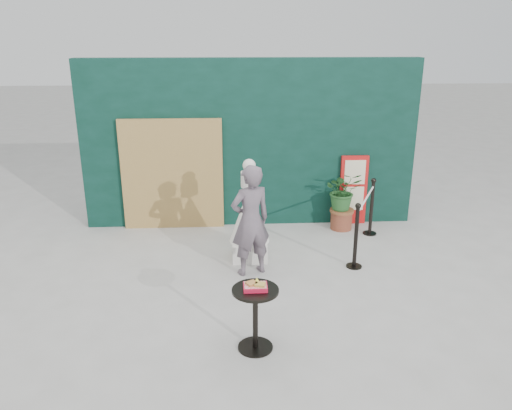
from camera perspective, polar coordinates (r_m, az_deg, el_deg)
name	(u,v)px	position (r m, az deg, el deg)	size (l,w,h in m)	color
ground	(261,307)	(6.66, 0.59, -11.57)	(60.00, 60.00, 0.00)	#ADAAA5
back_wall	(250,144)	(9.08, -0.69, 7.00)	(6.00, 0.30, 3.00)	black
bamboo_fence	(172,175)	(9.04, -9.53, 3.43)	(1.80, 0.08, 2.00)	tan
woman	(250,221)	(7.20, -0.64, -1.80)	(0.61, 0.40, 1.66)	#665762
menu_board	(353,190)	(9.38, 11.06, 1.67)	(0.50, 0.07, 1.30)	red
statue	(249,219)	(7.75, -0.76, -1.60)	(0.63, 0.63, 1.62)	silver
cafe_table	(255,309)	(5.64, -0.07, -11.84)	(0.52, 0.52, 0.75)	black
food_basket	(256,286)	(5.50, -0.06, -9.25)	(0.26, 0.19, 0.11)	red
planter	(343,196)	(9.08, 9.88, 1.03)	(0.64, 0.55, 1.09)	brown
stanchion_barrier	(364,221)	(8.31, 12.28, -1.82)	(0.84, 1.54, 1.03)	black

